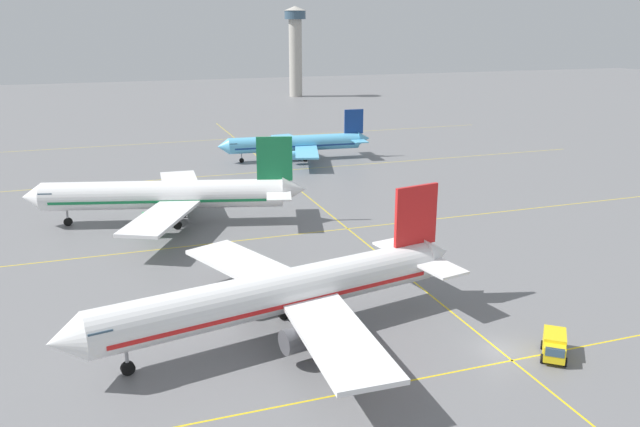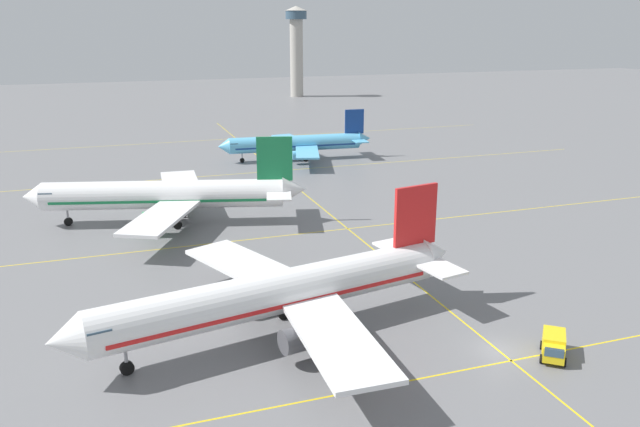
% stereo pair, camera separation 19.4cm
% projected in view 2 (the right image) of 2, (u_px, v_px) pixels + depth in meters
% --- Properties ---
extents(ground_plane, '(600.00, 600.00, 0.00)m').
position_uv_depth(ground_plane, '(498.00, 350.00, 57.64)').
color(ground_plane, slate).
extents(airliner_front_gate, '(40.90, 34.81, 12.76)m').
position_uv_depth(airliner_front_gate, '(281.00, 292.00, 59.37)').
color(airliner_front_gate, white).
rests_on(airliner_front_gate, ground).
extents(airliner_second_row, '(40.88, 34.82, 12.88)m').
position_uv_depth(airliner_second_row, '(168.00, 195.00, 92.89)').
color(airliner_second_row, white).
rests_on(airliner_second_row, ground).
extents(airliner_third_row, '(33.98, 29.21, 10.56)m').
position_uv_depth(airliner_third_row, '(297.00, 143.00, 137.15)').
color(airliner_third_row, '#5BB7E5').
rests_on(airliner_third_row, ground).
extents(taxiway_markings, '(141.78, 174.47, 0.01)m').
position_uv_depth(taxiway_markings, '(306.00, 195.00, 109.67)').
color(taxiway_markings, yellow).
rests_on(taxiway_markings, ground).
extents(service_truck_red_van, '(3.99, 4.37, 2.10)m').
position_uv_depth(service_truck_red_van, '(554.00, 345.00, 56.09)').
color(service_truck_red_van, yellow).
rests_on(service_truck_red_van, ground).
extents(control_tower, '(8.82, 8.82, 35.21)m').
position_uv_depth(control_tower, '(296.00, 44.00, 251.85)').
color(control_tower, '#ADA89E').
rests_on(control_tower, ground).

